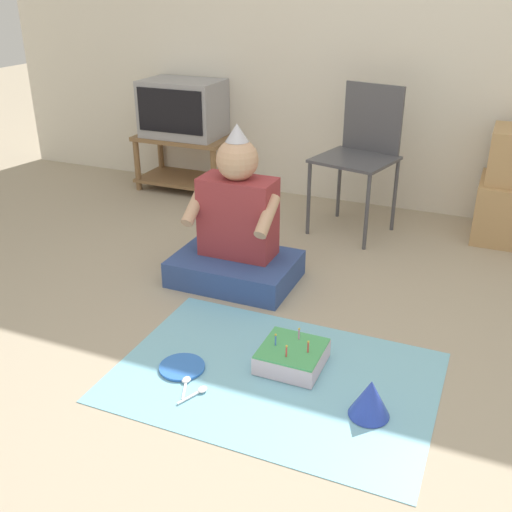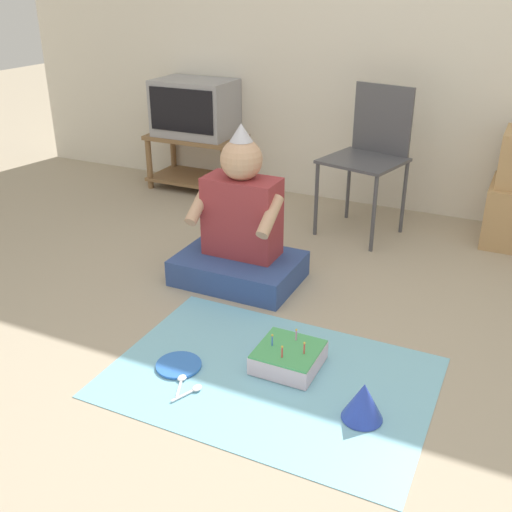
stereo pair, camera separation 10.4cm
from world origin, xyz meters
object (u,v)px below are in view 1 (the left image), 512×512
(tv, at_px, (183,108))
(party_hat_blue, at_px, (370,398))
(person_seated, at_px, (236,234))
(birthday_cake, at_px, (292,356))
(folding_chair, at_px, (362,147))
(paper_plate, at_px, (182,367))

(tv, relative_size, party_hat_blue, 3.70)
(person_seated, xyz_separation_m, birthday_cake, (0.55, -0.64, -0.21))
(tv, distance_m, person_seated, 1.63)
(folding_chair, distance_m, party_hat_blue, 1.92)
(folding_chair, xyz_separation_m, person_seated, (-0.41, -0.97, -0.27))
(tv, distance_m, party_hat_blue, 2.88)
(folding_chair, relative_size, party_hat_blue, 5.82)
(tv, xyz_separation_m, folding_chair, (1.41, -0.28, -0.08))
(birthday_cake, height_order, paper_plate, birthday_cake)
(folding_chair, xyz_separation_m, birthday_cake, (0.14, -1.61, -0.48))
(tv, bearing_deg, person_seated, -51.29)
(birthday_cake, xyz_separation_m, party_hat_blue, (0.37, -0.19, 0.03))
(tv, bearing_deg, paper_plate, -61.56)
(folding_chair, relative_size, birthday_cake, 3.48)
(folding_chair, bearing_deg, tv, 168.95)
(folding_chair, xyz_separation_m, paper_plate, (-0.28, -1.81, -0.52))
(party_hat_blue, xyz_separation_m, paper_plate, (-0.79, -0.01, -0.07))
(party_hat_blue, bearing_deg, tv, 132.76)
(person_seated, height_order, birthday_cake, person_seated)
(person_seated, height_order, paper_plate, person_seated)
(folding_chair, height_order, party_hat_blue, folding_chair)
(tv, height_order, folding_chair, folding_chair)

